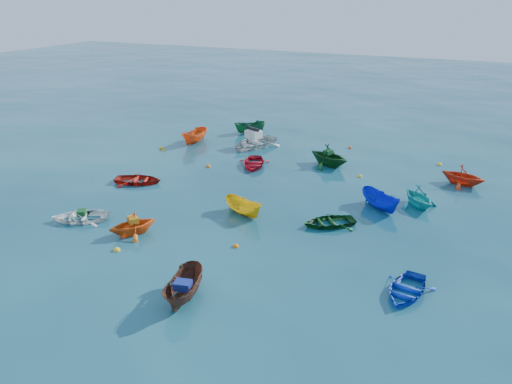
% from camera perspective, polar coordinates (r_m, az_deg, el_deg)
% --- Properties ---
extents(ground, '(160.00, 160.00, 0.00)m').
position_cam_1_polar(ground, '(27.49, -4.36, -4.36)').
color(ground, '#093747').
rests_on(ground, ground).
extents(dinghy_white_near, '(3.88, 3.57, 0.66)m').
position_cam_1_polar(dinghy_white_near, '(30.27, -19.38, -3.04)').
color(dinghy_white_near, white).
rests_on(dinghy_white_near, ground).
extents(sampan_brown_mid, '(1.89, 3.42, 1.25)m').
position_cam_1_polar(sampan_brown_mid, '(21.96, -8.12, -12.04)').
color(sampan_brown_mid, '#522C1D').
rests_on(sampan_brown_mid, ground).
extents(dinghy_blue_se, '(2.54, 3.27, 0.62)m').
position_cam_1_polar(dinghy_blue_se, '(23.04, 16.72, -11.06)').
color(dinghy_blue_se, blue).
rests_on(dinghy_blue_se, ground).
extents(dinghy_orange_w, '(3.25, 3.35, 1.35)m').
position_cam_1_polar(dinghy_orange_w, '(27.83, -13.82, -4.65)').
color(dinghy_orange_w, orange).
rests_on(dinghy_orange_w, ground).
extents(sampan_yellow_mid, '(3.03, 2.04, 1.10)m').
position_cam_1_polar(sampan_yellow_mid, '(29.28, -1.41, -2.57)').
color(sampan_yellow_mid, gold).
rests_on(sampan_yellow_mid, ground).
extents(dinghy_green_e, '(3.67, 3.51, 0.62)m').
position_cam_1_polar(dinghy_green_e, '(28.27, 8.31, -3.76)').
color(dinghy_green_e, '#0F4219').
rests_on(dinghy_green_e, ground).
extents(dinghy_cyan_se, '(3.50, 3.55, 1.41)m').
position_cam_1_polar(dinghy_cyan_se, '(31.92, 17.97, -1.54)').
color(dinghy_cyan_se, '#1CAFAC').
rests_on(dinghy_cyan_se, ground).
extents(dinghy_red_nw, '(3.72, 3.12, 0.66)m').
position_cam_1_polar(dinghy_red_nw, '(34.90, -13.30, 1.02)').
color(dinghy_red_nw, '#AA1A0E').
rests_on(dinghy_red_nw, ground).
extents(sampan_orange_n, '(1.36, 3.36, 1.29)m').
position_cam_1_polar(sampan_orange_n, '(43.30, -6.98, 5.61)').
color(sampan_orange_n, '#EF5816').
rests_on(sampan_orange_n, ground).
extents(dinghy_green_n, '(4.06, 3.80, 1.72)m').
position_cam_1_polar(dinghy_green_n, '(37.78, 8.27, 3.04)').
color(dinghy_green_n, '#104519').
rests_on(dinghy_green_n, ground).
extents(sampan_blue_far, '(3.12, 2.83, 1.19)m').
position_cam_1_polar(sampan_blue_far, '(30.92, 13.96, -1.86)').
color(sampan_blue_far, '#0F1EBB').
rests_on(sampan_blue_far, ground).
extents(dinghy_red_far, '(3.33, 3.86, 0.67)m').
position_cam_1_polar(dinghy_red_far, '(37.20, -0.28, 2.97)').
color(dinghy_red_far, '#B60F1D').
rests_on(dinghy_red_far, ground).
extents(dinghy_orange_far, '(3.41, 3.15, 1.50)m').
position_cam_1_polar(dinghy_orange_far, '(36.44, 22.43, 0.79)').
color(dinghy_orange_far, red).
rests_on(dinghy_orange_far, ground).
extents(sampan_green_far, '(2.88, 2.91, 1.15)m').
position_cam_1_polar(sampan_green_far, '(46.11, -0.68, 6.80)').
color(sampan_green_far, '#13532B').
rests_on(sampan_green_far, ground).
extents(motorboat_white, '(4.60, 5.36, 1.54)m').
position_cam_1_polar(motorboat_white, '(41.91, -0.27, 5.21)').
color(motorboat_white, silver).
rests_on(motorboat_white, ground).
extents(tarp_green_a, '(0.69, 0.74, 0.29)m').
position_cam_1_polar(tarp_green_a, '(30.06, -19.30, -2.22)').
color(tarp_green_a, '#134E20').
rests_on(tarp_green_a, dinghy_white_near).
extents(tarp_blue_a, '(0.81, 0.68, 0.34)m').
position_cam_1_polar(tarp_blue_a, '(21.40, -8.37, -10.49)').
color(tarp_blue_a, navy).
rests_on(tarp_blue_a, sampan_brown_mid).
extents(tarp_orange_a, '(0.80, 0.76, 0.31)m').
position_cam_1_polar(tarp_orange_a, '(27.48, -13.88, -3.08)').
color(tarp_orange_a, orange).
rests_on(tarp_orange_a, dinghy_orange_w).
extents(tarp_green_b, '(0.68, 0.76, 0.31)m').
position_cam_1_polar(tarp_green_b, '(37.52, 8.23, 4.54)').
color(tarp_green_b, '#11451D').
rests_on(tarp_green_b, dinghy_green_n).
extents(buoy_ye_a, '(0.36, 0.36, 0.36)m').
position_cam_1_polar(buoy_ye_a, '(26.34, -15.62, -6.46)').
color(buoy_ye_a, yellow).
rests_on(buoy_ye_a, ground).
extents(buoy_or_b, '(0.32, 0.32, 0.32)m').
position_cam_1_polar(buoy_or_b, '(25.75, -2.33, -6.27)').
color(buoy_or_b, orange).
rests_on(buoy_or_b, ground).
extents(buoy_ye_b, '(0.34, 0.34, 0.34)m').
position_cam_1_polar(buoy_ye_b, '(42.14, -10.71, 4.91)').
color(buoy_ye_b, gold).
rests_on(buoy_ye_b, ground).
extents(buoy_or_c, '(0.36, 0.36, 0.36)m').
position_cam_1_polar(buoy_or_c, '(37.22, -5.47, 2.88)').
color(buoy_or_c, orange).
rests_on(buoy_or_c, ground).
extents(buoy_ye_c, '(0.32, 0.32, 0.32)m').
position_cam_1_polar(buoy_ye_c, '(35.85, 11.79, 1.72)').
color(buoy_ye_c, yellow).
rests_on(buoy_ye_c, ground).
extents(buoy_or_d, '(0.31, 0.31, 0.31)m').
position_cam_1_polar(buoy_or_d, '(32.88, 19.06, -0.98)').
color(buoy_or_d, '#CE4A0B').
rests_on(buoy_or_d, ground).
extents(buoy_ye_d, '(0.30, 0.30, 0.30)m').
position_cam_1_polar(buoy_ye_d, '(41.55, -10.51, 4.68)').
color(buoy_ye_d, yellow).
rests_on(buoy_ye_d, ground).
extents(buoy_or_e, '(0.34, 0.34, 0.34)m').
position_cam_1_polar(buoy_or_e, '(42.23, 10.71, 4.95)').
color(buoy_or_e, '#FF520D').
rests_on(buoy_or_e, ground).
extents(buoy_ye_e, '(0.38, 0.38, 0.38)m').
position_cam_1_polar(buoy_ye_e, '(39.92, 20.23, 2.92)').
color(buoy_ye_e, yellow).
rests_on(buoy_ye_e, ground).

